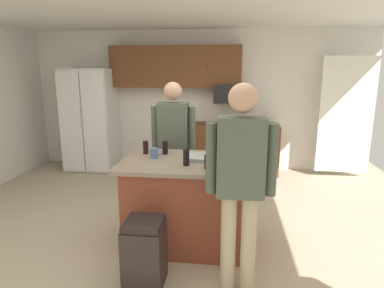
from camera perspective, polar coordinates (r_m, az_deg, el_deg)
floor at (r=3.97m, az=-3.28°, el=-15.18°), size 7.04×7.04×0.00m
back_wall at (r=6.31m, az=1.09°, el=7.66°), size 6.40×0.10×2.60m
french_door_window_panel at (r=6.22m, az=25.32°, el=4.51°), size 0.90×0.06×2.00m
cabinet_run_upper at (r=6.14m, az=-2.90°, el=13.34°), size 2.40×0.38×0.75m
cabinet_run_lower at (r=6.10m, az=6.36°, el=-0.70°), size 1.80×0.63×0.90m
refrigerator at (r=6.47m, az=-17.28°, el=4.06°), size 0.90×0.76×1.89m
microwave_over_range at (r=5.97m, az=6.60°, el=8.73°), size 0.56×0.40×0.32m
kitchen_island at (r=3.56m, az=-0.59°, el=-10.12°), size 1.41×0.95×0.94m
person_host_foreground at (r=4.20m, az=-3.27°, el=0.89°), size 0.57×0.23×1.72m
person_guest_left at (r=2.67m, az=8.50°, el=-5.48°), size 0.57×0.23×1.77m
glass_dark_ale at (r=3.70m, az=-8.11°, el=-0.60°), size 0.06×0.06×0.15m
glass_short_whisky at (r=3.08m, az=5.75°, el=-3.52°), size 0.07×0.07×0.12m
glass_stout_tall at (r=3.22m, az=-1.01°, el=-2.37°), size 0.06×0.06×0.16m
glass_pilsner at (r=3.11m, az=2.80°, el=-3.16°), size 0.07×0.07×0.13m
mug_ceramic_white at (r=3.51m, az=-6.59°, el=-1.60°), size 0.13×0.08×0.11m
tumbler_amber at (r=3.67m, az=-4.71°, el=-0.62°), size 0.06×0.06×0.15m
serving_tray at (r=3.44m, az=2.52°, el=-2.41°), size 0.44×0.30×0.04m
trash_bin at (r=3.03m, az=-8.30°, el=-18.31°), size 0.34×0.34×0.61m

